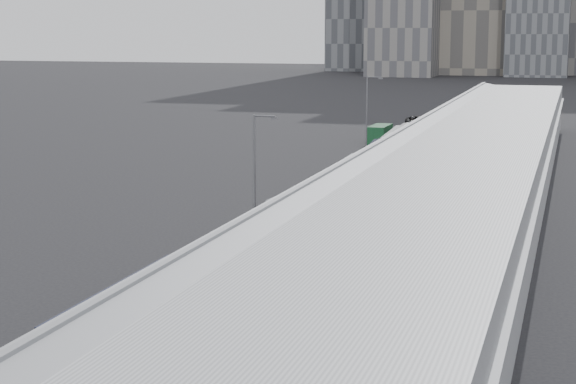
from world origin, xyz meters
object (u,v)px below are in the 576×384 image
at_px(bus_3, 311,211).
at_px(bus_4, 353,186).
at_px(bus_1, 137,328).
at_px(street_lamp_far, 368,110).
at_px(suv, 417,122).
at_px(street_lamp_near, 257,159).
at_px(bus_7, 425,137).
at_px(bus_6, 400,149).
at_px(shipping_container, 380,134).
at_px(bus_8, 440,127).
at_px(bus_5, 380,163).
at_px(bus_2, 250,263).

bearing_deg(bus_3, bus_4, 92.58).
xyz_separation_m(bus_1, street_lamp_far, (-5.61, 78.55, 3.92)).
bearing_deg(suv, street_lamp_near, -109.45).
height_order(bus_7, suv, bus_7).
relative_size(bus_4, suv, 2.20).
bearing_deg(bus_7, bus_6, -88.88).
xyz_separation_m(bus_6, shipping_container, (-6.35, 19.64, -0.52)).
height_order(bus_4, bus_7, bus_4).
height_order(bus_3, bus_4, bus_4).
bearing_deg(street_lamp_near, bus_8, 84.34).
relative_size(bus_4, bus_7, 1.12).
height_order(bus_8, suv, bus_8).
bearing_deg(street_lamp_near, suv, 89.60).
height_order(bus_5, street_lamp_near, street_lamp_near).
height_order(bus_4, suv, bus_4).
bearing_deg(bus_3, bus_6, 95.13).
height_order(bus_5, bus_6, bus_6).
relative_size(bus_6, street_lamp_far, 1.45).
xyz_separation_m(bus_3, shipping_container, (-6.48, 59.62, -0.34)).
xyz_separation_m(bus_5, bus_6, (0.07, 12.04, 0.15)).
relative_size(bus_2, street_lamp_near, 1.52).
xyz_separation_m(shipping_container, suv, (1.51, 22.30, -0.32)).
relative_size(bus_1, bus_7, 1.07).
xyz_separation_m(street_lamp_near, suv, (0.54, 78.80, -4.15)).
distance_m(bus_6, street_lamp_far, 9.97).
bearing_deg(bus_5, bus_8, 82.91).
xyz_separation_m(bus_1, bus_7, (0.59, 85.48, -0.13)).
bearing_deg(street_lamp_far, bus_3, -83.23).
bearing_deg(bus_5, street_lamp_far, 99.97).
xyz_separation_m(bus_3, bus_4, (0.50, 12.11, 0.17)).
xyz_separation_m(bus_2, street_lamp_near, (-6.42, 20.56, 3.40)).
bearing_deg(shipping_container, bus_7, -35.93).
distance_m(bus_4, bus_5, 15.84).
height_order(bus_2, bus_4, bus_4).
distance_m(bus_3, bus_6, 39.98).
relative_size(bus_2, bus_8, 0.99).
bearing_deg(street_lamp_near, bus_3, -29.51).
distance_m(bus_2, bus_4, 29.55).
xyz_separation_m(bus_5, bus_8, (0.99, 38.90, 0.08)).
bearing_deg(bus_4, bus_6, 88.92).
bearing_deg(bus_4, bus_7, 87.51).
bearing_deg(bus_2, bus_8, 90.25).
bearing_deg(bus_5, suv, 89.42).
bearing_deg(bus_1, bus_3, 90.07).
height_order(bus_1, bus_4, bus_4).
xyz_separation_m(bus_8, suv, (-5.77, 15.09, -0.77)).
bearing_deg(shipping_container, bus_4, -80.51).
distance_m(bus_1, bus_7, 85.48).
xyz_separation_m(bus_6, street_lamp_near, (-5.38, -36.86, 3.31)).
distance_m(bus_4, bus_8, 54.73).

